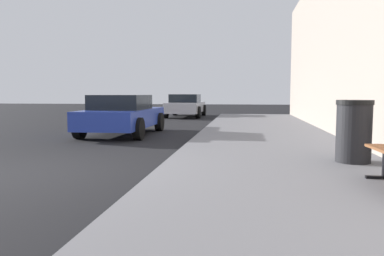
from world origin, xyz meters
name	(u,v)px	position (x,y,z in m)	size (l,w,h in m)	color
ground_plane	(37,174)	(0.00, 0.00, 0.00)	(80.00, 80.00, 0.00)	black
sidewalk	(287,177)	(4.00, 0.00, 0.07)	(4.00, 32.00, 0.15)	slate
trash_bin	(354,131)	(5.20, 1.01, 0.68)	(0.60, 0.60, 1.06)	black
car_blue	(123,115)	(-0.50, 5.91, 0.65)	(1.98, 4.12, 1.27)	#233899
car_silver	(186,105)	(0.05, 15.33, 0.65)	(1.96, 4.18, 1.27)	#B7B7BF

